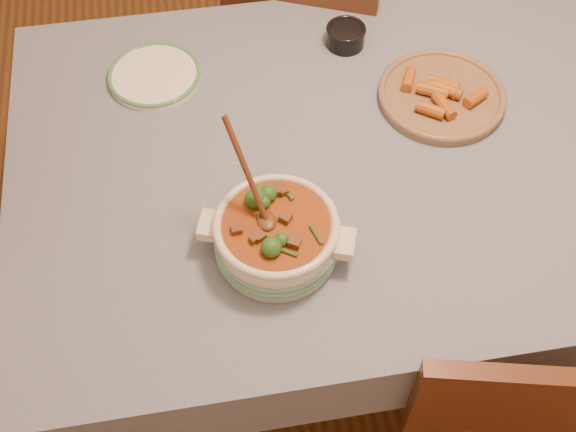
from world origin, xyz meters
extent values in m
plane|color=#4C2E15|center=(0.00, 0.00, 0.00)|extent=(4.50, 4.50, 0.00)
cube|color=brown|center=(0.00, 0.00, 0.72)|extent=(1.60, 1.00, 0.05)
cube|color=gray|center=(0.00, 0.00, 0.75)|extent=(1.68, 1.08, 0.01)
cylinder|color=brown|center=(-0.73, 0.43, 0.35)|extent=(0.07, 0.07, 0.70)
cylinder|color=brown|center=(0.73, 0.43, 0.35)|extent=(0.07, 0.07, 0.70)
cylinder|color=beige|center=(-0.28, -0.24, 0.80)|extent=(0.30, 0.30, 0.09)
torus|color=beige|center=(-0.28, -0.24, 0.85)|extent=(0.25, 0.25, 0.02)
cube|color=beige|center=(-0.15, -0.29, 0.82)|extent=(0.06, 0.07, 0.02)
cube|color=beige|center=(-0.41, -0.20, 0.82)|extent=(0.06, 0.07, 0.02)
cylinder|color=#984616|center=(-0.28, -0.24, 0.84)|extent=(0.21, 0.21, 0.02)
cylinder|color=white|center=(-0.50, 0.30, 0.76)|extent=(0.24, 0.24, 0.02)
torus|color=#408E58|center=(-0.50, 0.30, 0.77)|extent=(0.22, 0.22, 0.01)
cylinder|color=black|center=(-0.02, 0.34, 0.78)|extent=(0.10, 0.10, 0.05)
torus|color=black|center=(-0.02, 0.34, 0.80)|extent=(0.10, 0.10, 0.01)
cylinder|color=black|center=(-0.02, 0.34, 0.79)|extent=(0.08, 0.08, 0.01)
cylinder|color=#846649|center=(0.17, 0.11, 0.77)|extent=(0.32, 0.32, 0.02)
torus|color=#846649|center=(0.17, 0.11, 0.78)|extent=(0.30, 0.30, 0.02)
cube|color=#542D19|center=(-0.02, 0.71, 0.46)|extent=(0.56, 0.56, 0.04)
cube|color=#542D19|center=(-0.10, 0.53, 0.69)|extent=(0.41, 0.21, 0.46)
cylinder|color=#542D19|center=(0.22, 0.81, 0.23)|extent=(0.04, 0.04, 0.46)
cylinder|color=#542D19|center=(-0.12, 0.95, 0.23)|extent=(0.04, 0.04, 0.46)
cylinder|color=#542D19|center=(0.07, 0.47, 0.23)|extent=(0.04, 0.04, 0.46)
cylinder|color=#542D19|center=(-0.27, 0.62, 0.23)|extent=(0.04, 0.04, 0.46)
cube|color=#542D19|center=(0.11, -0.60, 0.60)|extent=(0.37, 0.12, 0.40)
cylinder|color=#542D19|center=(-0.91, -0.10, 0.25)|extent=(0.04, 0.04, 0.50)
camera|label=1|loc=(-0.39, -1.02, 1.99)|focal=45.00mm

